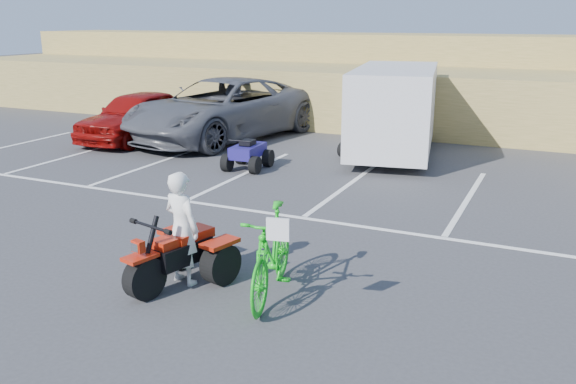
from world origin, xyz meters
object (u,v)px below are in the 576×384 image
at_px(red_trike_atv, 177,285).
at_px(grey_pickup, 221,109).
at_px(cargo_trailer, 394,108).
at_px(quad_atv_blue, 248,169).
at_px(quad_atv_green, 366,158).
at_px(green_dirt_bike, 272,253).
at_px(rider, 182,228).
at_px(red_car, 137,116).

height_order(red_trike_atv, grey_pickup, grey_pickup).
relative_size(cargo_trailer, quad_atv_blue, 4.30).
bearing_deg(quad_atv_green, quad_atv_blue, -109.12).
height_order(green_dirt_bike, cargo_trailer, cargo_trailer).
height_order(rider, cargo_trailer, cargo_trailer).
height_order(green_dirt_bike, red_car, red_car).
distance_m(red_car, cargo_trailer, 8.06).
relative_size(rider, quad_atv_green, 1.27).
relative_size(grey_pickup, cargo_trailer, 1.25).
xyz_separation_m(red_car, cargo_trailer, (7.95, 1.19, 0.54)).
xyz_separation_m(green_dirt_bike, quad_atv_green, (-1.47, 8.91, -0.63)).
bearing_deg(red_trike_atv, quad_atv_green, 104.25).
bearing_deg(red_car, cargo_trailer, 7.76).
distance_m(green_dirt_bike, cargo_trailer, 9.65).
xyz_separation_m(cargo_trailer, quad_atv_green, (-0.55, -0.68, -1.32)).
height_order(rider, green_dirt_bike, rider).
xyz_separation_m(green_dirt_bike, cargo_trailer, (-0.92, 9.59, 0.69)).
bearing_deg(cargo_trailer, quad_atv_blue, -142.99).
distance_m(red_car, quad_atv_blue, 5.45).
distance_m(grey_pickup, red_car, 2.66).
height_order(red_car, quad_atv_blue, red_car).
xyz_separation_m(grey_pickup, quad_atv_blue, (2.68, -3.22, -0.95)).
bearing_deg(cargo_trailer, red_car, 178.27).
relative_size(rider, grey_pickup, 0.24).
distance_m(rider, quad_atv_green, 9.07).
bearing_deg(quad_atv_blue, rider, -73.10).
bearing_deg(quad_atv_blue, green_dirt_bike, -62.89).
bearing_deg(rider, cargo_trailer, -78.81).
bearing_deg(quad_atv_blue, cargo_trailer, 43.50).
bearing_deg(rider, quad_atv_green, -75.51).
relative_size(rider, quad_atv_blue, 1.30).
distance_m(cargo_trailer, quad_atv_green, 1.58).
xyz_separation_m(red_trike_atv, red_car, (-7.46, 8.66, 0.77)).
bearing_deg(green_dirt_bike, cargo_trailer, 83.10).
distance_m(red_car, quad_atv_green, 7.46).
height_order(red_trike_atv, quad_atv_blue, red_trike_atv).
bearing_deg(red_car, rider, -49.42).
xyz_separation_m(rider, cargo_trailer, (0.45, 9.71, 0.48)).
bearing_deg(grey_pickup, rider, -50.44).
xyz_separation_m(red_trike_atv, rider, (0.04, 0.15, 0.83)).
bearing_deg(grey_pickup, green_dirt_bike, -44.17).
distance_m(quad_atv_blue, quad_atv_green, 3.44).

